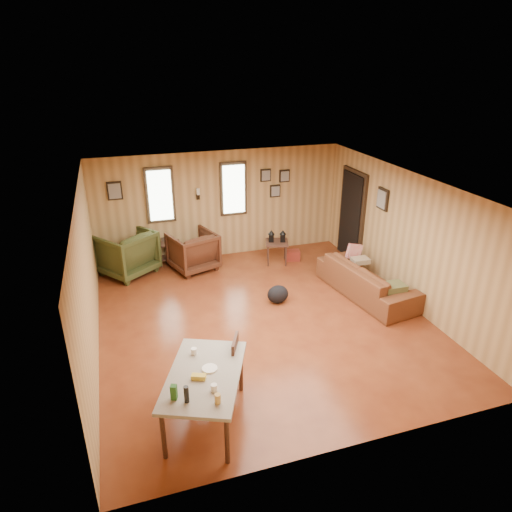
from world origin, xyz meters
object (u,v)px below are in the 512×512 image
(recliner_green, at_px, (126,251))
(end_table, at_px, (169,248))
(sofa, at_px, (367,275))
(side_table, at_px, (277,241))
(dining_table, at_px, (204,379))
(recliner_brown, at_px, (193,249))

(recliner_green, bearing_deg, end_table, 160.13)
(sofa, distance_m, recliner_green, 4.91)
(end_table, bearing_deg, side_table, -17.59)
(recliner_green, distance_m, end_table, 0.97)
(sofa, xyz_separation_m, end_table, (-3.39, 2.65, -0.08))
(sofa, relative_size, dining_table, 1.32)
(recliner_green, relative_size, side_table, 1.33)
(sofa, bearing_deg, dining_table, 114.19)
(end_table, relative_size, dining_table, 0.37)
(end_table, height_order, dining_table, dining_table)
(recliner_brown, height_order, recliner_green, recliner_green)
(recliner_brown, height_order, side_table, recliner_brown)
(sofa, relative_size, recliner_brown, 2.37)
(dining_table, bearing_deg, side_table, 82.76)
(recliner_green, relative_size, dining_table, 0.63)
(side_table, bearing_deg, end_table, 162.41)
(recliner_green, xyz_separation_m, end_table, (0.91, 0.28, -0.17))
(sofa, height_order, side_table, sofa)
(sofa, bearing_deg, recliner_green, 52.44)
(side_table, bearing_deg, recliner_brown, 172.38)
(end_table, bearing_deg, recliner_brown, -46.64)
(end_table, distance_m, side_table, 2.39)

